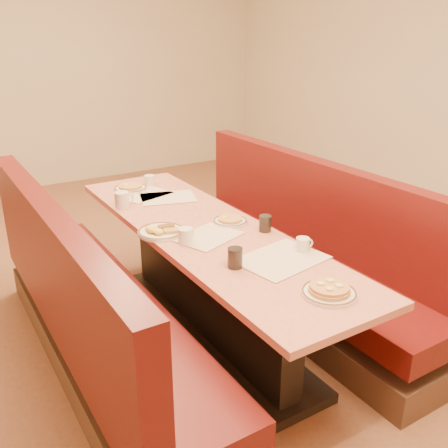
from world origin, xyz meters
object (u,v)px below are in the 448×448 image
soda_tumbler_mid (265,223)px  coffee_mug_a (303,244)px  diner_table (206,283)px  coffee_mug_d (122,199)px  coffee_mug_b (186,235)px  booth_left (92,318)px  pancake_plate (329,291)px  eggs_plate (161,231)px  soda_tumbler_near (235,258)px  coffee_mug_c (150,180)px  booth_right (296,259)px

soda_tumbler_mid → coffee_mug_a: bearing=-89.5°
diner_table → coffee_mug_d: coffee_mug_d is taller
coffee_mug_b → booth_left: bearing=142.6°
coffee_mug_a → coffee_mug_b: (-0.48, 0.43, 0.01)m
pancake_plate → soda_tumbler_mid: 0.80m
soda_tumbler_mid → eggs_plate: bearing=151.8°
eggs_plate → soda_tumbler_mid: soda_tumbler_mid is taller
pancake_plate → soda_tumbler_near: soda_tumbler_near is taller
pancake_plate → coffee_mug_c: bearing=89.8°
diner_table → booth_right: bearing=0.0°
booth_left → pancake_plate: size_ratio=9.89×
booth_right → soda_tumbler_near: 1.11m
diner_table → coffee_mug_a: size_ratio=24.25×
soda_tumbler_mid → soda_tumbler_near: bearing=-143.2°
eggs_plate → soda_tumbler_near: 0.62m
diner_table → coffee_mug_b: size_ratio=21.93×
diner_table → coffee_mug_d: bearing=113.7°
coffee_mug_d → coffee_mug_c: bearing=39.7°
booth_left → eggs_plate: 0.62m
booth_left → booth_right: bearing=0.0°
coffee_mug_a → eggs_plate: bearing=137.6°
diner_table → pancake_plate: pancake_plate is taller
coffee_mug_a → soda_tumbler_mid: bearing=97.3°
pancake_plate → coffee_mug_d: coffee_mug_d is taller
diner_table → booth_right: 0.73m
soda_tumbler_near → soda_tumbler_mid: soda_tumbler_near is taller
eggs_plate → soda_tumbler_near: soda_tumbler_near is taller
coffee_mug_b → coffee_mug_d: coffee_mug_d is taller
soda_tumbler_mid → coffee_mug_d: bearing=122.8°
booth_right → coffee_mug_a: size_ratio=24.25×
coffee_mug_d → coffee_mug_b: bearing=-89.3°
coffee_mug_d → soda_tumbler_near: (0.14, -1.17, -0.00)m
diner_table → booth_right: (0.73, 0.00, -0.01)m
booth_left → coffee_mug_c: bearing=50.4°
coffee_mug_a → coffee_mug_c: coffee_mug_c is taller
diner_table → eggs_plate: eggs_plate is taller
eggs_plate → coffee_mug_d: bearing=91.3°
booth_left → coffee_mug_d: bearing=54.1°
booth_left → coffee_mug_a: 1.24m
pancake_plate → booth_left: bearing=128.8°
coffee_mug_b → booth_right: bearing=-14.0°
pancake_plate → coffee_mug_b: bearing=107.6°
pancake_plate → eggs_plate: (-0.34, 1.06, -0.00)m
coffee_mug_b → soda_tumbler_near: bearing=-103.3°
coffee_mug_b → coffee_mug_d: (-0.08, 0.77, 0.01)m
eggs_plate → coffee_mug_a: coffee_mug_a is taller
eggs_plate → pancake_plate: bearing=-72.4°
coffee_mug_a → coffee_mug_d: coffee_mug_d is taller
booth_right → eggs_plate: booth_right is taller
eggs_plate → coffee_mug_c: 0.98m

